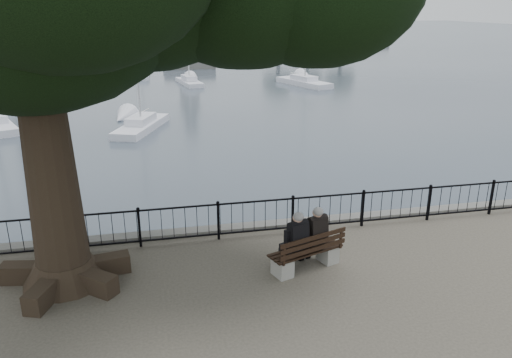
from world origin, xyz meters
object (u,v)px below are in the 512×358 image
object	(u,v)px
person_right	(313,238)
lion_monument	(188,48)
person_left	(294,243)
bench	(307,256)

from	to	relation	value
person_right	lion_monument	xyz separation A→B (m)	(1.02, 49.23, 0.40)
person_left	person_right	bearing A→B (deg)	19.27
person_left	person_right	size ratio (longest dim) A/B	1.00
person_right	lion_monument	world-z (taller)	lion_monument
bench	person_left	size ratio (longest dim) A/B	1.25
person_right	lion_monument	distance (m)	49.25
bench	lion_monument	size ratio (longest dim) A/B	0.22
bench	lion_monument	bearing A→B (deg)	88.59
person_left	lion_monument	xyz separation A→B (m)	(1.54, 49.41, 0.40)
person_left	lion_monument	distance (m)	49.44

